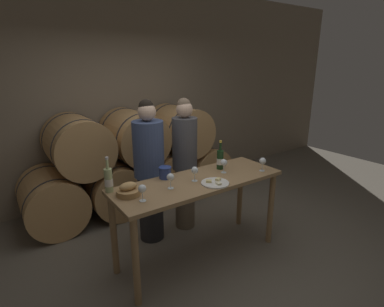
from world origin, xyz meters
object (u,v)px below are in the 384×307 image
Objects in this scene: person_left at (149,172)px; wine_glass_center at (194,171)px; cheese_plate at (215,183)px; tasting_table at (199,191)px; wine_glass_right at (224,163)px; wine_glass_far_left at (142,189)px; bread_basket at (128,190)px; wine_glass_far_right at (263,161)px; wine_glass_left at (170,178)px; blue_crock at (165,172)px; wine_bottle_white at (109,180)px; person_right at (185,163)px; wine_bottle_red at (220,159)px.

wine_glass_center is (0.19, -0.62, 0.16)m from person_left.
cheese_plate is 0.24m from wine_glass_center.
tasting_table is 0.42m from wine_glass_right.
person_left is at bearing 107.20° from wine_glass_center.
bread_basket is at bearing 105.89° from wine_glass_far_left.
person_left reaches higher than wine_glass_right.
wine_glass_left is at bearing 171.29° from wine_glass_far_right.
blue_crock is at bearing 128.84° from cheese_plate.
wine_glass_center is at bearing 176.62° from tasting_table.
wine_glass_center is at bearing 125.06° from cheese_plate.
cheese_plate reaches higher than tasting_table.
wine_bottle_white is at bearing 152.57° from wine_glass_left.
bread_basket is at bearing 170.16° from wine_glass_far_right.
person_right is 7.61× the size of bread_basket.
person_right is 10.95× the size of wine_glass_far_right.
wine_bottle_red is 0.76m from wine_glass_left.
tasting_table is at bearing 165.66° from wine_glass_far_right.
person_right is (0.24, 0.63, 0.08)m from tasting_table.
wine_glass_far_right is (1.08, -0.17, 0.00)m from wine_glass_left.
cheese_plate is at bearing -54.94° from wine_glass_center.
wine_bottle_white is at bearing 155.81° from cheese_plate.
person_left is at bearing -179.99° from person_right.
wine_glass_center is 0.40m from wine_glass_right.
wine_glass_far_right is at bearing -27.79° from wine_glass_right.
person_right is 0.71m from wine_glass_center.
wine_glass_far_right is at bearing -9.84° from bread_basket.
wine_glass_far_left is 0.64m from wine_glass_center.
wine_bottle_red is 2.50× the size of blue_crock.
wine_glass_far_left is 1.00× the size of wine_glass_far_right.
wine_bottle_white is 1.22m from wine_glass_right.
wine_bottle_white is 1.20× the size of cheese_plate.
wine_glass_left is 1.09m from wine_glass_far_right.
wine_glass_center is at bearing -5.44° from bread_basket.
wine_bottle_red is 1.11m from wine_glass_far_left.
person_right is 10.95× the size of wine_glass_far_left.
wine_glass_far_left is (-0.76, 0.06, 0.10)m from cheese_plate.
person_right is 1.13m from bread_basket.
tasting_table is at bearing -161.23° from wine_bottle_red.
wine_glass_far_left reaches higher than tasting_table.
bread_basket is 1.44× the size of wine_glass_far_left.
wine_glass_far_right is at bearing -23.11° from blue_crock.
wine_glass_far_right is (0.66, -0.01, 0.10)m from cheese_plate.
tasting_table is 0.23m from cheese_plate.
blue_crock is at bearing 131.47° from wine_glass_center.
blue_crock is 0.86× the size of wine_glass_far_right.
wine_glass_left reaches higher than cheese_plate.
wine_bottle_white is at bearing 164.91° from wine_glass_far_right.
blue_crock is at bearing 160.05° from wine_glass_right.
wine_glass_right is at bearing 152.21° from wine_glass_far_right.
wine_glass_far_left reaches higher than blue_crock.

